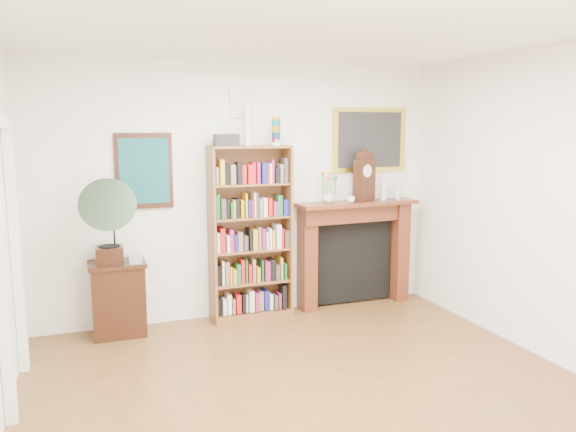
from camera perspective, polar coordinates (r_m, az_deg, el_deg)
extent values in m
cube|color=brown|center=(4.35, 4.84, -19.84)|extent=(4.50, 5.00, 0.01)
cube|color=white|center=(3.88, 5.41, 19.46)|extent=(4.50, 5.00, 0.01)
cube|color=white|center=(6.21, -4.66, 2.54)|extent=(4.50, 0.01, 2.80)
cube|color=white|center=(4.35, -27.15, -5.87)|extent=(0.08, 0.08, 2.10)
cube|color=white|center=(5.26, -25.90, -3.35)|extent=(0.08, 0.08, 2.10)
cube|color=black|center=(5.98, -14.42, 4.45)|extent=(0.58, 0.03, 0.78)
cube|color=#125256|center=(5.96, -14.41, 4.44)|extent=(0.50, 0.01, 0.67)
cube|color=white|center=(6.16, -4.73, 11.33)|extent=(0.26, 0.03, 0.30)
cube|color=silver|center=(6.14, -4.69, 11.34)|extent=(0.22, 0.01, 0.26)
cube|color=gold|center=(6.73, 8.27, 7.66)|extent=(0.95, 0.03, 0.75)
cube|color=#262628|center=(6.72, 8.34, 7.66)|extent=(0.82, 0.01, 0.65)
cube|color=brown|center=(6.02, -7.72, -2.04)|extent=(0.04, 0.31, 1.90)
cube|color=brown|center=(6.25, -0.10, -1.55)|extent=(0.04, 0.31, 1.90)
cube|color=brown|center=(6.02, -3.93, 7.02)|extent=(0.88, 0.34, 0.03)
cube|color=brown|center=(6.35, -3.75, -9.89)|extent=(0.88, 0.34, 0.08)
cube|color=brown|center=(6.26, -4.21, -1.56)|extent=(0.87, 0.04, 1.90)
cube|color=brown|center=(6.24, -3.79, -6.67)|extent=(0.83, 0.31, 0.02)
cube|color=brown|center=(6.16, -3.82, -3.44)|extent=(0.83, 0.31, 0.02)
cube|color=brown|center=(6.09, -3.86, -0.13)|extent=(0.83, 0.31, 0.02)
cube|color=brown|center=(6.04, -3.89, 3.24)|extent=(0.83, 0.31, 0.02)
cube|color=black|center=(5.99, -16.83, -8.04)|extent=(0.56, 0.41, 0.76)
cube|color=#4D2512|center=(6.45, 1.98, -4.39)|extent=(0.18, 0.23, 1.20)
cube|color=#4D2512|center=(6.98, 11.20, -3.54)|extent=(0.18, 0.23, 1.20)
cube|color=#4D2512|center=(6.60, 6.85, 0.30)|extent=(1.38, 0.29, 0.20)
cube|color=#4D2512|center=(6.55, 7.05, 1.28)|extent=(1.49, 0.43, 0.04)
cube|color=black|center=(6.78, 6.48, -4.64)|extent=(1.00, 0.09, 0.96)
cube|color=black|center=(5.89, -17.66, -3.75)|extent=(0.27, 0.27, 0.16)
cylinder|color=black|center=(5.87, -17.70, -2.93)|extent=(0.21, 0.21, 0.01)
cone|color=#293B2B|center=(5.65, -17.80, 0.30)|extent=(0.55, 0.68, 0.68)
cube|color=silver|center=(5.78, -15.18, -4.27)|extent=(0.14, 0.14, 0.08)
cube|color=black|center=(6.56, 7.74, 3.63)|extent=(0.28, 0.22, 0.49)
cylinder|color=white|center=(6.49, 8.05, 4.56)|extent=(0.14, 0.07, 0.14)
cube|color=black|center=(6.54, 7.79, 6.07)|extent=(0.21, 0.17, 0.09)
imported|color=silver|center=(6.40, 4.18, 1.99)|extent=(0.18, 0.18, 0.14)
imported|color=silver|center=(6.41, 6.39, 1.67)|extent=(0.12, 0.12, 0.08)
cylinder|color=silver|center=(6.72, 9.70, 2.63)|extent=(0.07, 0.07, 0.24)
cylinder|color=silver|center=(6.83, 11.09, 2.53)|extent=(0.06, 0.06, 0.20)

